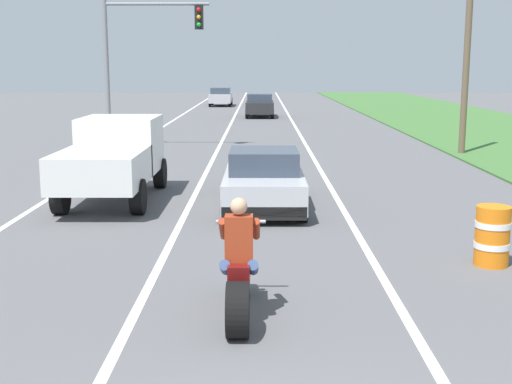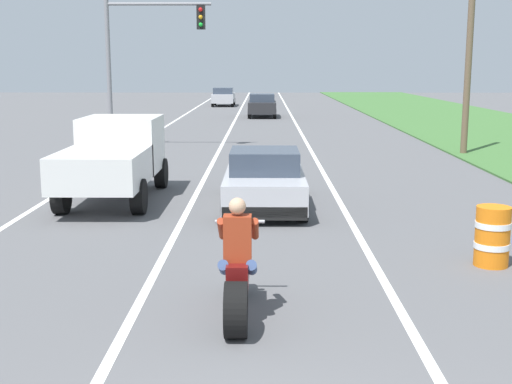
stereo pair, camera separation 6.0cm
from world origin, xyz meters
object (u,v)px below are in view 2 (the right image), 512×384
Objects in this scene: pickup_truck_left_lane_white at (114,155)px; distant_car_far_ahead at (262,105)px; construction_barrel_nearest at (492,236)px; distant_car_further_ahead at (223,97)px; traffic_light_mast_near at (140,47)px; motorcycle_with_rider at (238,275)px; sports_car_silver at (264,180)px.

pickup_truck_left_lane_white is 27.66m from distant_car_far_ahead.
distant_car_further_ahead is (-7.08, 45.09, 0.27)m from construction_barrel_nearest.
distant_car_further_ahead is (1.52, 29.22, -3.19)m from traffic_light_mast_near.
motorcycle_with_rider is 7.15m from sports_car_silver.
traffic_light_mast_near reaches higher than sports_car_silver.
sports_car_silver is 1.08× the size of distant_car_further_ahead.
sports_car_silver is 4.30× the size of construction_barrel_nearest.
traffic_light_mast_near reaches higher than pickup_truck_left_lane_white.
distant_car_far_ahead is at bearing 89.61° from motorcycle_with_rider.
pickup_truck_left_lane_white is 4.80× the size of construction_barrel_nearest.
construction_barrel_nearest is (4.11, 2.44, -0.09)m from motorcycle_with_rider.
motorcycle_with_rider is at bearing -86.43° from distant_car_further_ahead.
pickup_truck_left_lane_white is 9.26m from construction_barrel_nearest.
sports_car_silver is 0.72× the size of traffic_light_mast_near.
motorcycle_with_rider is 4.78m from construction_barrel_nearest.
distant_car_further_ahead is at bearing 87.03° from traffic_light_mast_near.
distant_car_far_ahead is at bearing -75.21° from distant_car_further_ahead.
sports_car_silver is at bearing -66.54° from traffic_light_mast_near.
motorcycle_with_rider is 8.62m from pickup_truck_left_lane_white.
construction_barrel_nearest is at bearing -61.54° from traffic_light_mast_near.
sports_car_silver reaches higher than construction_barrel_nearest.
traffic_light_mast_near reaches higher than distant_car_further_ahead.
pickup_truck_left_lane_white is 1.20× the size of distant_car_further_ahead.
sports_car_silver is at bearing 87.13° from motorcycle_with_rider.
motorcycle_with_rider is 2.21× the size of construction_barrel_nearest.
construction_barrel_nearest is 0.25× the size of distant_car_far_ahead.
distant_car_further_ahead is at bearing 93.57° from motorcycle_with_rider.
motorcycle_with_rider is 0.46× the size of pickup_truck_left_lane_white.
construction_barrel_nearest is at bearing -36.48° from pickup_truck_left_lane_white.
distant_car_further_ahead is (0.35, 39.59, -0.33)m from pickup_truck_left_lane_white.
distant_car_far_ahead is at bearing 90.23° from sports_car_silver.
traffic_light_mast_near is (-4.85, 11.16, 3.34)m from sports_car_silver.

